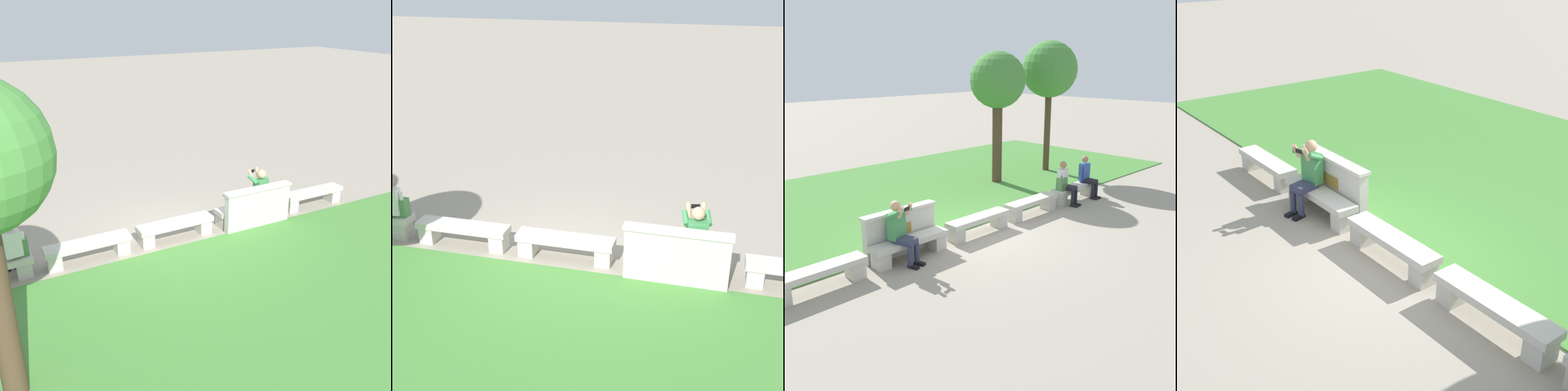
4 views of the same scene
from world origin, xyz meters
The scene contains 10 objects.
ground_plane centered at (0.00, 0.00, 0.00)m, with size 80.00×80.00×0.00m, color gray.
grass_strip centered at (0.00, 4.38, 0.01)m, with size 21.90×8.00×0.03m, color #478438.
bench_main centered at (-4.05, 0.00, 0.30)m, with size 1.80×0.40×0.45m.
bench_near centered at (-2.02, 0.00, 0.30)m, with size 1.80×0.40×0.45m.
bench_mid centered at (0.00, 0.00, 0.30)m, with size 1.80×0.40×0.45m.
bench_far centered at (2.02, 0.00, 0.30)m, with size 1.80×0.40×0.45m.
backrest_wall_with_plaque centered at (-2.02, 0.34, 0.52)m, with size 1.80×0.24×1.01m.
person_photographer centered at (-2.28, -0.08, 0.74)m, with size 0.53×0.77×1.32m.
person_distant centered at (3.48, -0.07, 0.67)m, with size 0.48×0.70×1.26m.
backpack centered at (3.33, -0.04, 0.63)m, with size 0.28×0.24×0.43m.
Camera 1 is at (3.99, 8.47, 4.96)m, focal length 42.00 mm.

